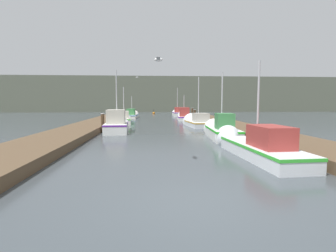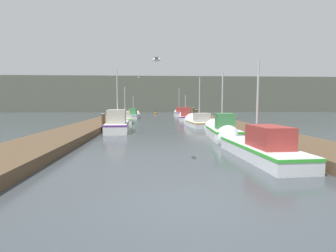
{
  "view_description": "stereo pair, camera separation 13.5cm",
  "coord_description": "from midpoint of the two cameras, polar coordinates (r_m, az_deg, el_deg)",
  "views": [
    {
      "loc": [
        -0.93,
        -5.16,
        2.13
      ],
      "look_at": [
        0.06,
        9.21,
        0.82
      ],
      "focal_mm": 28.0,
      "sensor_mm": 36.0,
      "label": 1
    },
    {
      "loc": [
        -0.79,
        -5.17,
        2.13
      ],
      "look_at": [
        0.06,
        9.21,
        0.82
      ],
      "focal_mm": 28.0,
      "sensor_mm": 36.0,
      "label": 2
    }
  ],
  "objects": [
    {
      "name": "seagull_1",
      "position": [
        27.94,
        -6.36,
        10.51
      ],
      "size": [
        0.28,
        0.55,
        0.12
      ],
      "rotation": [
        0.0,
        0.0,
        4.68
      ],
      "color": "white"
    },
    {
      "name": "dock_left",
      "position": [
        21.83,
        -16.55,
        -0.09
      ],
      "size": [
        2.85,
        40.0,
        0.4
      ],
      "color": "brown",
      "rests_on": "ground_plane"
    },
    {
      "name": "mooring_piling_2",
      "position": [
        32.42,
        6.23,
        2.52
      ],
      "size": [
        0.29,
        0.29,
        1.26
      ],
      "color": "#473523",
      "rests_on": "ground_plane"
    },
    {
      "name": "fishing_boat_2",
      "position": [
        19.83,
        -10.66,
        0.49
      ],
      "size": [
        1.85,
        5.74,
        4.84
      ],
      "rotation": [
        0.0,
        0.0,
        0.06
      ],
      "color": "silver",
      "rests_on": "ground_plane"
    },
    {
      "name": "distant_shore_ridge",
      "position": [
        64.51,
        -2.64,
        6.73
      ],
      "size": [
        120.0,
        16.0,
        7.75
      ],
      "color": "#565B4C",
      "rests_on": "ground_plane"
    },
    {
      "name": "seagull_lead",
      "position": [
        8.76,
        -2.0,
        14.26
      ],
      "size": [
        0.29,
        0.55,
        0.12
      ],
      "rotation": [
        0.0,
        0.0,
        4.64
      ],
      "color": "white"
    },
    {
      "name": "fishing_boat_0",
      "position": [
        11.19,
        18.26,
        -3.96
      ],
      "size": [
        1.76,
        6.28,
        4.15
      ],
      "rotation": [
        0.0,
        0.0,
        0.05
      ],
      "color": "silver",
      "rests_on": "ground_plane"
    },
    {
      "name": "channel_buoy",
      "position": [
        48.38,
        -2.67,
        2.82
      ],
      "size": [
        0.46,
        0.46,
        0.96
      ],
      "color": "#BF6513",
      "rests_on": "ground_plane"
    },
    {
      "name": "ground_plane",
      "position": [
        5.66,
        5.88,
        -16.93
      ],
      "size": [
        200.0,
        200.0,
        0.0
      ],
      "color": "#3D4449"
    },
    {
      "name": "mooring_piling_3",
      "position": [
        33.56,
        5.7,
        2.76
      ],
      "size": [
        0.28,
        0.28,
        1.43
      ],
      "color": "#473523",
      "rests_on": "ground_plane"
    },
    {
      "name": "fishing_boat_7",
      "position": [
        40.67,
        2.48,
        2.84
      ],
      "size": [
        1.47,
        4.98,
        4.63
      ],
      "rotation": [
        0.0,
        0.0,
        -0.02
      ],
      "color": "silver",
      "rests_on": "ground_plane"
    },
    {
      "name": "fishing_boat_6",
      "position": [
        36.8,
        -7.4,
        2.41
      ],
      "size": [
        1.73,
        6.13,
        3.43
      ],
      "rotation": [
        0.0,
        0.0,
        -0.03
      ],
      "color": "silver",
      "rests_on": "ground_plane"
    },
    {
      "name": "fishing_boat_4",
      "position": [
        27.55,
        -9.17,
        1.53
      ],
      "size": [
        1.74,
        5.52,
        4.05
      ],
      "rotation": [
        0.0,
        0.0,
        0.07
      ],
      "color": "silver",
      "rests_on": "ground_plane"
    },
    {
      "name": "fishing_boat_3",
      "position": [
        23.57,
        6.69,
        0.83
      ],
      "size": [
        2.17,
        4.67,
        4.91
      ],
      "rotation": [
        0.0,
        0.0,
        0.1
      ],
      "color": "silver",
      "rests_on": "ground_plane"
    },
    {
      "name": "mooring_piling_1",
      "position": [
        46.61,
        3.26,
        3.28
      ],
      "size": [
        0.25,
        0.25,
        1.16
      ],
      "color": "#473523",
      "rests_on": "ground_plane"
    },
    {
      "name": "fishing_boat_1",
      "position": [
        16.24,
        11.66,
        -0.88
      ],
      "size": [
        1.77,
        5.08,
        4.27
      ],
      "rotation": [
        0.0,
        0.0,
        -0.07
      ],
      "color": "silver",
      "rests_on": "ground_plane"
    },
    {
      "name": "fishing_boat_5",
      "position": [
        32.36,
        3.87,
        2.19
      ],
      "size": [
        1.92,
        5.91,
        3.46
      ],
      "rotation": [
        0.0,
        0.0,
        -0.08
      ],
      "color": "silver",
      "rests_on": "ground_plane"
    },
    {
      "name": "mooring_piling_0",
      "position": [
        19.06,
        -13.7,
        0.68
      ],
      "size": [
        0.27,
        0.27,
        1.34
      ],
      "color": "#473523",
      "rests_on": "ground_plane"
    },
    {
      "name": "dock_right",
      "position": [
        22.29,
        14.12,
        0.07
      ],
      "size": [
        2.85,
        40.0,
        0.4
      ],
      "color": "brown",
      "rests_on": "ground_plane"
    }
  ]
}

